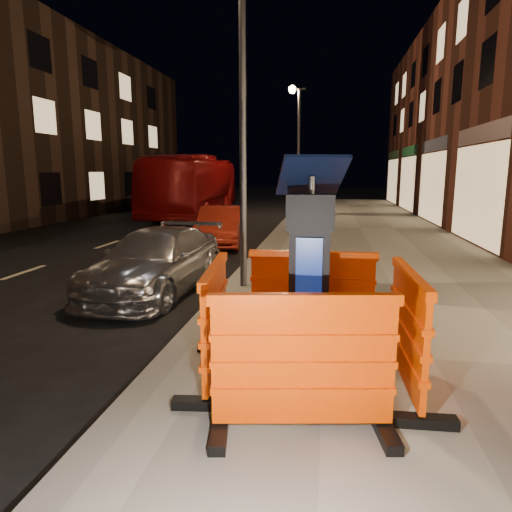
% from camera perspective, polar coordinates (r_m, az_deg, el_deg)
% --- Properties ---
extents(ground_plane, '(120.00, 120.00, 0.00)m').
position_cam_1_polar(ground_plane, '(5.89, -9.45, -12.15)').
color(ground_plane, black).
rests_on(ground_plane, ground).
extents(sidewalk, '(6.00, 60.00, 0.15)m').
position_cam_1_polar(sidewalk, '(5.72, 21.18, -12.63)').
color(sidewalk, gray).
rests_on(sidewalk, ground).
extents(kerb, '(0.30, 60.00, 0.15)m').
position_cam_1_polar(kerb, '(5.86, -9.47, -11.47)').
color(kerb, slate).
rests_on(kerb, ground).
extents(parking_kiosk, '(0.72, 0.72, 2.12)m').
position_cam_1_polar(parking_kiosk, '(4.48, 6.69, -3.06)').
color(parking_kiosk, black).
rests_on(parking_kiosk, sidewalk).
extents(barrier_front, '(1.60, 0.86, 1.18)m').
position_cam_1_polar(barrier_front, '(3.73, 5.91, -13.53)').
color(barrier_front, '#FE4400').
rests_on(barrier_front, sidewalk).
extents(barrier_back, '(1.53, 0.66, 1.18)m').
position_cam_1_polar(barrier_back, '(5.52, 6.99, -5.49)').
color(barrier_back, '#FE4400').
rests_on(barrier_back, sidewalk).
extents(barrier_kerbside, '(0.78, 1.58, 1.18)m').
position_cam_1_polar(barrier_kerbside, '(4.74, -5.10, -8.16)').
color(barrier_kerbside, '#FE4400').
rests_on(barrier_kerbside, sidewalk).
extents(barrier_bldgside, '(0.68, 1.54, 1.18)m').
position_cam_1_polar(barrier_bldgside, '(4.68, 18.41, -8.94)').
color(barrier_bldgside, '#FE4400').
rests_on(barrier_bldgside, sidewalk).
extents(car_silver, '(1.92, 4.15, 1.17)m').
position_cam_1_polar(car_silver, '(8.93, -12.23, -4.34)').
color(car_silver, '#B9B9BE').
rests_on(car_silver, ground).
extents(car_red, '(1.69, 3.73, 1.19)m').
position_cam_1_polar(car_red, '(14.18, -4.34, 1.38)').
color(car_red, '#A32517').
rests_on(car_red, ground).
extents(bus_doubledecker, '(3.08, 10.82, 2.98)m').
position_cam_1_polar(bus_doubledecker, '(23.34, -7.60, 4.94)').
color(bus_doubledecker, maroon).
rests_on(bus_doubledecker, ground).
extents(street_lamp_mid, '(0.12, 0.12, 6.00)m').
position_cam_1_polar(street_lamp_mid, '(8.33, -1.67, 16.70)').
color(street_lamp_mid, '#3F3F44').
rests_on(street_lamp_mid, sidewalk).
extents(street_lamp_far, '(0.12, 0.12, 6.00)m').
position_cam_1_polar(street_lamp_far, '(23.21, 5.32, 12.74)').
color(street_lamp_far, '#3F3F44').
rests_on(street_lamp_far, sidewalk).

